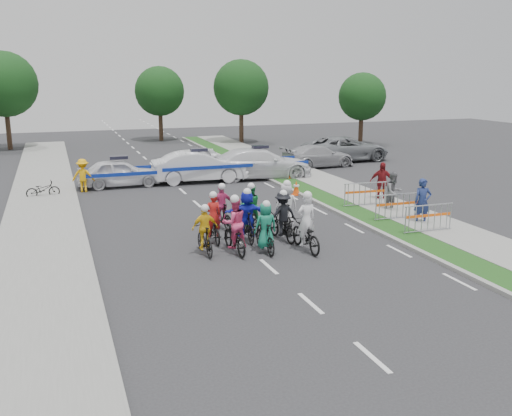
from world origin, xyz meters
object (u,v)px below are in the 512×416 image
object	(u,v)px
rider_2	(234,231)
barrier_2	(365,195)
rider_5	(247,219)
marshal_hiviz	(83,176)
parked_bike	(43,189)
rider_9	(222,211)
cone_1	(289,174)
tree_2	(362,97)
rider_6	(213,225)
tree_4	(160,91)
rider_3	(205,235)
spectator_0	(423,202)
rider_1	(265,232)
tree_1	(241,88)
rider_7	(286,212)
police_car_2	(260,163)
police_car_0	(120,173)
civilian_suv	(346,149)
cone_0	(296,188)
rider_8	(250,213)
rider_4	(282,221)
spectator_2	(382,182)
police_car_1	(199,167)
civilian_sedan	(318,156)
rider_0	(306,231)
tree_3	(4,84)
barrier_0	(428,220)
barrier_1	(397,208)
spectator_1	(394,192)

from	to	relation	value
rider_2	barrier_2	world-z (taller)	rider_2
rider_5	marshal_hiviz	world-z (taller)	rider_5
marshal_hiviz	parked_bike	size ratio (longest dim) A/B	1.08
rider_9	barrier_2	bearing A→B (deg)	178.85
cone_1	tree_2	world-z (taller)	tree_2
rider_6	tree_4	bearing A→B (deg)	-94.99
rider_3	spectator_0	bearing A→B (deg)	-177.08
rider_1	tree_1	bearing A→B (deg)	-106.61
rider_7	police_car_2	bearing A→B (deg)	-96.00
police_car_0	tree_4	bearing A→B (deg)	-16.75
rider_5	civilian_suv	world-z (taller)	rider_5
barrier_2	cone_0	bearing A→B (deg)	116.50
rider_2	rider_3	distance (m)	0.96
spectator_0	parked_bike	bearing A→B (deg)	159.99
rider_3	rider_8	bearing A→B (deg)	-138.42
rider_4	spectator_2	xyz separation A→B (m)	(6.58, 4.20, 0.20)
rider_5	barrier_2	xyz separation A→B (m)	(6.45, 3.02, -0.24)
tree_1	rider_9	bearing A→B (deg)	-109.78
police_car_1	tree_2	bearing A→B (deg)	-51.07
rider_5	police_car_1	bearing A→B (deg)	-93.38
police_car_2	parked_bike	world-z (taller)	police_car_2
cone_0	civilian_sedan	bearing A→B (deg)	57.37
cone_0	rider_2	bearing A→B (deg)	-125.95
rider_0	rider_9	distance (m)	3.96
rider_0	rider_6	size ratio (longest dim) A/B	1.13
civilian_suv	spectator_0	size ratio (longest dim) A/B	3.26
police_car_1	tree_3	xyz separation A→B (m)	(-10.41, 17.85, 4.06)
rider_8	barrier_0	bearing A→B (deg)	156.48
rider_7	barrier_1	world-z (taller)	rider_7
barrier_2	rider_9	bearing A→B (deg)	-169.75
rider_6	parked_bike	xyz separation A→B (m)	(-5.63, 9.56, -0.20)
rider_1	rider_5	distance (m)	1.47
rider_0	spectator_2	bearing A→B (deg)	-139.92
civilian_sedan	rider_8	bearing A→B (deg)	137.52
rider_5	police_car_0	xyz separation A→B (m)	(-3.03, 11.47, -0.08)
marshal_hiviz	spectator_1	bearing A→B (deg)	155.97
police_car_2	rider_8	bearing A→B (deg)	166.07
rider_6	tree_2	world-z (taller)	tree_2
marshal_hiviz	police_car_0	bearing A→B (deg)	-144.59
civilian_suv	spectator_2	bearing A→B (deg)	156.51
rider_5	barrier_1	bearing A→B (deg)	-172.78
police_car_0	cone_1	size ratio (longest dim) A/B	5.97
tree_2	spectator_2	bearing A→B (deg)	-117.30
spectator_1	marshal_hiviz	xyz separation A→B (m)	(-12.06, 8.68, -0.03)
cone_0	tree_4	world-z (taller)	tree_4
rider_9	police_car_1	xyz separation A→B (m)	(1.54, 9.54, 0.14)
rider_3	marshal_hiviz	distance (m)	12.07
rider_1	rider_4	xyz separation A→B (m)	(1.06, 1.13, 0.02)
cone_1	tree_1	distance (m)	17.73
police_car_2	police_car_0	bearing A→B (deg)	96.46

